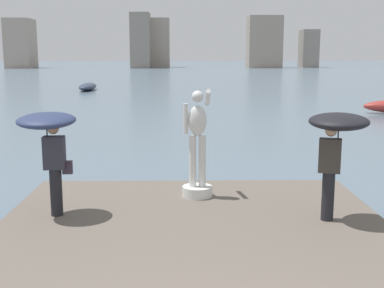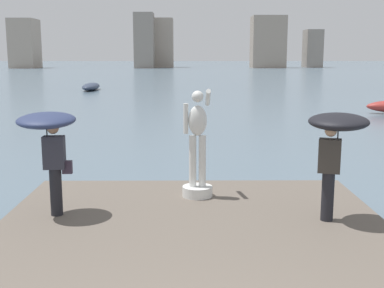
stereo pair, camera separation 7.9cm
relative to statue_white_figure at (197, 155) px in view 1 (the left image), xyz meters
The scene contains 6 objects.
ground_plane 33.35m from the statue_white_figure, 90.20° to the left, with size 400.00×400.00×0.00m, color slate.
statue_white_figure is the anchor object (origin of this frame).
onlooker_left 3.03m from the statue_white_figure, 156.24° to the right, with size 1.11×1.12×1.93m.
onlooker_right 2.92m from the statue_white_figure, 33.14° to the right, with size 1.31×1.32×1.95m.
boat_near 37.89m from the statue_white_figure, 104.16° to the left, with size 1.39×4.88×0.68m.
distant_skyline 114.86m from the statue_white_figure, 91.50° to the left, with size 75.74×13.64×13.00m.
Camera 1 is at (-0.16, -3.43, 3.34)m, focal length 46.67 mm.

